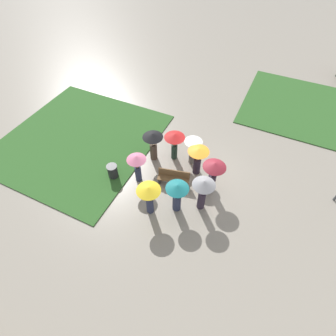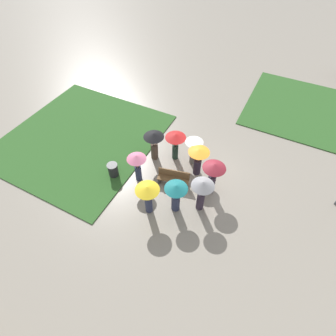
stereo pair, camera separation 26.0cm
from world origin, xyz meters
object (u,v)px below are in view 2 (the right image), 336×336
crowd_person_pink (137,162)px  crowd_person_grey (202,190)px  crowd_person_yellow (148,194)px  crowd_person_teal (176,193)px  trash_bin (113,170)px  crowd_person_orange (198,157)px  crowd_person_white (194,147)px  crowd_person_black (154,141)px  crowd_person_red (176,141)px  park_bench (173,178)px  crowd_person_maroon (213,173)px

crowd_person_pink → crowd_person_grey: crowd_person_grey is taller
crowd_person_yellow → crowd_person_teal: (1.07, 0.67, -0.11)m
trash_bin → crowd_person_teal: (3.82, -0.38, 0.82)m
crowd_person_orange → crowd_person_white: (-0.51, 0.59, -0.00)m
crowd_person_black → crowd_person_pink: bearing=168.1°
crowd_person_pink → crowd_person_yellow: crowd_person_yellow is taller
crowd_person_grey → crowd_person_black: size_ratio=1.10×
crowd_person_pink → crowd_person_red: 2.47m
park_bench → crowd_person_red: (-0.73, 1.70, 0.84)m
crowd_person_pink → crowd_person_maroon: bearing=-66.4°
crowd_person_black → crowd_person_maroon: size_ratio=0.90×
park_bench → crowd_person_orange: crowd_person_orange is taller
crowd_person_pink → crowd_person_black: bearing=8.7°
crowd_person_orange → crowd_person_grey: size_ratio=0.88×
trash_bin → crowd_person_white: crowd_person_white is taller
crowd_person_grey → crowd_person_yellow: (-2.08, -1.24, -0.08)m
crowd_person_yellow → crowd_person_maroon: size_ratio=0.92×
trash_bin → crowd_person_red: crowd_person_red is taller
trash_bin → crowd_person_white: (3.34, 2.77, 0.79)m
crowd_person_orange → crowd_person_grey: bearing=86.2°
trash_bin → crowd_person_pink: bearing=16.6°
crowd_person_pink → trash_bin: bearing=114.9°
crowd_person_black → crowd_person_maroon: 3.70m
crowd_person_black → crowd_person_grey: bearing=-131.0°
park_bench → crowd_person_white: size_ratio=0.96×
trash_bin → crowd_person_teal: 3.93m
crowd_person_grey → crowd_person_red: (-2.51, 2.45, -0.12)m
crowd_person_orange → crowd_person_pink: 3.10m
crowd_person_white → crowd_person_maroon: crowd_person_maroon is taller
crowd_person_black → crowd_person_yellow: bearing=-167.7°
park_bench → crowd_person_yellow: bearing=-111.5°
crowd_person_pink → crowd_person_white: (2.02, 2.38, -0.08)m
crowd_person_pink → crowd_person_maroon: 3.74m
crowd_person_orange → crowd_person_maroon: size_ratio=0.88×
crowd_person_orange → crowd_person_yellow: size_ratio=0.95×
crowd_person_maroon → crowd_person_white: bearing=-56.4°
crowd_person_maroon → crowd_person_grey: bearing=70.9°
crowd_person_pink → crowd_person_orange: bearing=-46.5°
crowd_person_yellow → crowd_person_grey: bearing=138.7°
crowd_person_yellow → crowd_person_red: crowd_person_yellow is taller
crowd_person_orange → crowd_person_yellow: 3.40m
crowd_person_pink → crowd_person_yellow: 2.04m
crowd_person_pink → crowd_person_maroon: (3.60, 0.98, 0.14)m
crowd_person_pink → crowd_person_grey: 3.53m
crowd_person_pink → crowd_person_white: size_ratio=1.02×
crowd_person_red → crowd_person_black: crowd_person_black is taller
crowd_person_pink → crowd_person_maroon: crowd_person_maroon is taller
crowd_person_maroon → trash_bin: bearing=0.7°
park_bench → crowd_person_red: crowd_person_red is taller
crowd_person_pink → crowd_person_white: bearing=-32.1°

